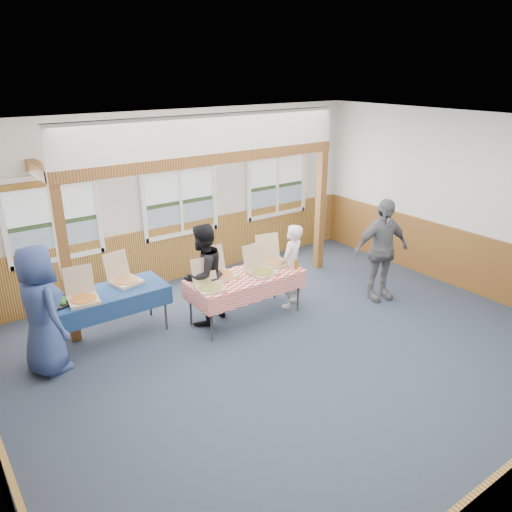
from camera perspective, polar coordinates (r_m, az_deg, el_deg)
The scene contains 26 objects.
floor at distance 7.43m, azimuth 4.77°, elevation -10.92°, with size 8.00×8.00×0.00m, color #283041.
ceiling at distance 6.36m, azimuth 5.65°, elevation 14.41°, with size 8.00×8.00×0.00m, color white.
wall_back at distance 9.52m, azimuth -8.79°, elevation 6.62°, with size 8.00×8.00×0.00m, color silver.
wall_right at distance 9.73m, azimuth 23.41°, elevation 5.44°, with size 8.00×8.00×0.00m, color silver.
wainscot_back at distance 9.81m, azimuth -8.39°, elevation 0.64°, with size 7.98×0.05×1.10m, color brown.
wainscot_right at distance 10.01m, azimuth 22.48°, elevation -0.36°, with size 0.05×6.98×1.10m, color brown.
window_left at distance 8.70m, azimuth -22.25°, elevation 4.48°, with size 1.56×0.10×1.46m.
window_mid at distance 9.47m, azimuth -8.69°, elevation 7.04°, with size 1.56×0.10×1.46m.
window_right at distance 10.68m, azimuth 2.41°, elevation 8.83°, with size 1.56×0.10×1.46m.
post_left at distance 7.73m, azimuth -20.99°, elevation -1.07°, with size 0.15×0.15×2.40m, color #5F3415.
post_right at distance 10.07m, azimuth 7.35°, elevation 5.13°, with size 0.15×0.15×2.40m, color #5F3415.
cross_beam at distance 8.31m, azimuth -5.22°, elevation 10.99°, with size 5.15×0.18×0.18m, color #5F3415.
table_left at distance 7.81m, azimuth -16.57°, elevation -4.31°, with size 1.77×0.84×0.76m.
table_right at distance 8.04m, azimuth -1.19°, elevation -2.60°, with size 2.02×1.27×0.76m.
pizza_box_a at distance 7.56m, azimuth -19.18°, elevation -4.40°, with size 0.48×0.55×0.45m.
pizza_box_b at distance 8.00m, azimuth -14.78°, elevation -2.50°, with size 0.50×0.57×0.45m.
pizza_box_c at distance 7.55m, azimuth -5.42°, elevation -3.30°, with size 0.45×0.53×0.43m.
pizza_box_d at distance 7.97m, azimuth -4.07°, elevation -1.92°, with size 0.44×0.52×0.45m.
pizza_box_e at distance 8.07m, azimuth 0.56°, elevation -1.57°, with size 0.43×0.51×0.44m.
pizza_box_f at distance 8.46m, azimuth 1.92°, elevation -0.47°, with size 0.52×0.60×0.46m.
veggie_tray at distance 7.60m, azimuth -21.94°, elevation -4.96°, with size 0.43×0.43×0.10m.
drink_glass at distance 8.29m, azimuth 4.63°, elevation -0.94°, with size 0.07×0.07×0.15m, color #8B5417.
woman_white at distance 8.46m, azimuth 4.07°, elevation -1.18°, with size 0.54×0.35×1.47m, color white.
woman_black at distance 7.91m, azimuth -6.09°, elevation -2.12°, with size 0.81×0.63×1.66m, color black.
man_blue at distance 7.17m, azimuth -23.37°, elevation -5.71°, with size 0.88×0.57×1.81m, color navy.
person_grey at distance 8.94m, azimuth 14.12°, elevation 0.67°, with size 1.07×0.45×1.83m, color slate.
Camera 1 is at (-4.18, -4.74, 3.91)m, focal length 35.00 mm.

